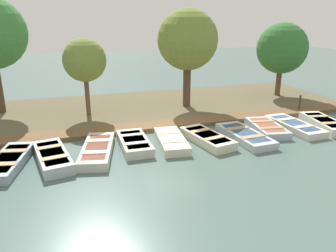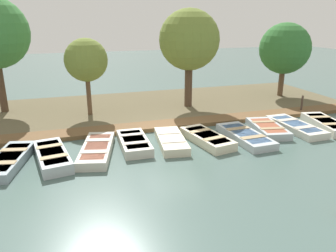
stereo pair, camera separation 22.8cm
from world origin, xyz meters
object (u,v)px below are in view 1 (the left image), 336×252
Objects in this scene: rowboat_5 at (171,141)px; rowboat_10 at (324,123)px; rowboat_3 at (97,150)px; park_tree_left at (85,61)px; mooring_post_far at (300,104)px; rowboat_2 at (53,157)px; rowboat_6 at (207,138)px; rowboat_4 at (134,143)px; rowboat_7 at (245,135)px; park_tree_right at (282,48)px; rowboat_1 at (9,161)px; rowboat_8 at (267,128)px; rowboat_9 at (294,126)px; park_tree_center at (188,40)px.

rowboat_5 is 0.92× the size of rowboat_10.
park_tree_left is (-5.34, 0.19, 2.83)m from rowboat_3.
rowboat_10 is at bearing -13.87° from mooring_post_far.
rowboat_2 is 6.30m from rowboat_6.
rowboat_4 is 2.62× the size of mooring_post_far.
rowboat_6 is (0.43, 3.10, -0.00)m from rowboat_4.
rowboat_3 is 1.07× the size of rowboat_7.
park_tree_right is (-6.27, 1.86, 2.99)m from rowboat_10.
rowboat_3 is 3.39× the size of mooring_post_far.
rowboat_3 is (-0.06, 3.16, 0.00)m from rowboat_1.
rowboat_6 is 0.71× the size of park_tree_left.
rowboat_6 is 0.94× the size of rowboat_10.
rowboat_4 is 4.88m from rowboat_7.
rowboat_3 is 7.93m from rowboat_8.
park_tree_left is at bearing -86.49° from park_tree_right.
park_tree_center is (-5.28, -3.48, 3.73)m from rowboat_9.
rowboat_2 is 13.49m from mooring_post_far.
rowboat_1 is 14.08m from rowboat_10.
rowboat_1 is at bearing -100.96° from rowboat_6.
mooring_post_far is (-2.52, 14.73, 0.33)m from rowboat_1.
park_tree_left reaches higher than rowboat_4.
rowboat_2 is 1.17× the size of rowboat_4.
rowboat_1 is 3.16m from rowboat_3.
park_tree_left reaches higher than rowboat_5.
park_tree_center reaches higher than rowboat_5.
park_tree_left reaches higher than rowboat_10.
rowboat_5 is at bearing -27.66° from park_tree_center.
rowboat_1 is 1.51m from rowboat_2.
rowboat_4 is at bearing 14.87° from park_tree_left.
park_tree_left reaches higher than rowboat_3.
rowboat_7 is 8.87m from park_tree_left.
rowboat_2 is 4.76m from rowboat_5.
rowboat_7 is 5.90m from mooring_post_far.
park_tree_right is (-5.85, 11.23, 3.01)m from rowboat_4.
rowboat_9 is 1.03× the size of rowboat_10.
rowboat_5 is 1.03× the size of rowboat_8.
mooring_post_far is at bearing 131.73° from rowboat_8.
rowboat_5 is 11.82m from park_tree_right.
rowboat_1 is 4.72m from rowboat_4.
rowboat_3 reaches higher than rowboat_8.
rowboat_10 is 0.76× the size of park_tree_left.
rowboat_2 is 1.05× the size of rowboat_6.
park_tree_center is (-5.58, 7.54, 3.69)m from rowboat_2.
rowboat_3 is 6.05m from park_tree_left.
rowboat_1 is 14.94m from mooring_post_far.
park_tree_right is (-6.02, 3.42, 3.03)m from rowboat_9.
rowboat_3 is at bearing 103.93° from rowboat_1.
mooring_post_far is at bearing 135.83° from rowboat_9.
park_tree_center is 6.97m from park_tree_right.
rowboat_2 is at bearing -78.61° from mooring_post_far.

